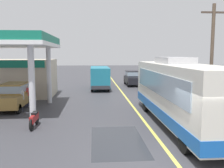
# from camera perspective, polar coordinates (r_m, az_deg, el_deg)

# --- Properties ---
(ground) EXTENTS (120.00, 120.00, 0.00)m
(ground) POSITION_cam_1_polar(r_m,az_deg,el_deg) (28.84, 1.46, -0.77)
(ground) COLOR #38383D
(lane_divider_stripe) EXTENTS (0.16, 50.00, 0.01)m
(lane_divider_stripe) POSITION_cam_1_polar(r_m,az_deg,el_deg) (23.92, 2.67, -2.34)
(lane_divider_stripe) COLOR #D8CC4C
(lane_divider_stripe) RESTS_ON ground
(wet_puddle_patch) EXTENTS (2.31, 4.28, 0.01)m
(wet_puddle_patch) POSITION_cam_1_polar(r_m,az_deg,el_deg) (11.18, 1.30, -13.13)
(wet_puddle_patch) COLOR #26282D
(wet_puddle_patch) RESTS_ON ground
(coach_bus_main) EXTENTS (2.60, 11.04, 3.69)m
(coach_bus_main) POSITION_cam_1_polar(r_m,az_deg,el_deg) (13.78, 15.48, -2.17)
(coach_bus_main) COLOR silver
(coach_bus_main) RESTS_ON ground
(gas_station_roadside) EXTENTS (9.10, 11.95, 5.10)m
(gas_station_roadside) POSITION_cam_1_polar(r_m,az_deg,el_deg) (22.21, -23.33, 3.21)
(gas_station_roadside) COLOR #147259
(gas_station_roadside) RESTS_ON ground
(car_at_pump) EXTENTS (1.70, 4.20, 1.82)m
(car_at_pump) POSITION_cam_1_polar(r_m,az_deg,el_deg) (18.68, -21.91, -2.29)
(car_at_pump) COLOR olive
(car_at_pump) RESTS_ON ground
(minibus_opposing_lane) EXTENTS (2.04, 6.13, 2.44)m
(minibus_opposing_lane) POSITION_cam_1_polar(r_m,az_deg,el_deg) (27.43, -2.88, 1.93)
(minibus_opposing_lane) COLOR teal
(minibus_opposing_lane) RESTS_ON ground
(motorcycle_parked_forecourt) EXTENTS (0.55, 1.80, 0.92)m
(motorcycle_parked_forecourt) POSITION_cam_1_polar(r_m,az_deg,el_deg) (13.70, -17.73, -7.76)
(motorcycle_parked_forecourt) COLOR black
(motorcycle_parked_forecourt) RESTS_ON ground
(pedestrian_near_pump) EXTENTS (0.55, 0.22, 1.66)m
(pedestrian_near_pump) POSITION_cam_1_polar(r_m,az_deg,el_deg) (18.96, -19.43, -2.31)
(pedestrian_near_pump) COLOR #33333F
(pedestrian_near_pump) RESTS_ON ground
(pedestrian_by_shop) EXTENTS (0.55, 0.22, 1.66)m
(pedestrian_by_shop) POSITION_cam_1_polar(r_m,az_deg,el_deg) (17.76, -20.69, -2.96)
(pedestrian_by_shop) COLOR #33333F
(pedestrian_by_shop) RESTS_ON ground
(car_trailing_behind_bus) EXTENTS (1.70, 4.20, 1.82)m
(car_trailing_behind_bus) POSITION_cam_1_polar(r_m,az_deg,el_deg) (30.68, 4.79, 1.58)
(car_trailing_behind_bus) COLOR black
(car_trailing_behind_bus) RESTS_ON ground
(utility_pole_roadside) EXTENTS (1.80, 0.24, 7.37)m
(utility_pole_roadside) POSITION_cam_1_polar(r_m,az_deg,el_deg) (18.89, 22.31, 6.46)
(utility_pole_roadside) COLOR brown
(utility_pole_roadside) RESTS_ON ground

